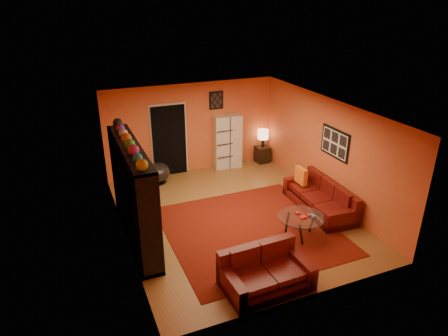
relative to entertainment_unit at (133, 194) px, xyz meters
name	(u,v)px	position (x,y,z in m)	size (l,w,h in m)	color
floor	(234,216)	(2.27, 0.00, -1.05)	(6.00, 6.00, 0.00)	brown
ceiling	(235,109)	(2.27, 0.00, 1.55)	(6.00, 6.00, 0.00)	white
wall_back	(192,128)	(2.27, 3.00, 0.25)	(6.00, 6.00, 0.00)	#D15A2D
wall_front	(310,234)	(2.27, -3.00, 0.25)	(6.00, 6.00, 0.00)	#D15A2D
wall_left	(121,184)	(-0.23, 0.00, 0.25)	(6.00, 6.00, 0.00)	#D15A2D
wall_right	(327,151)	(4.78, 0.00, 0.25)	(6.00, 6.00, 0.00)	#D15A2D
rug	(250,230)	(2.38, -0.70, -1.04)	(3.60, 3.60, 0.01)	#541109
doorway	(169,141)	(1.57, 2.96, -0.03)	(0.95, 0.10, 2.04)	black
wall_art_right	(335,143)	(4.75, -0.30, 0.55)	(0.03, 1.00, 0.70)	black
wall_art_back	(216,100)	(3.02, 2.98, 1.00)	(0.42, 0.03, 0.52)	black
entertainment_unit	(133,194)	(0.00, 0.00, 0.00)	(0.45, 3.00, 2.10)	black
tv	(136,194)	(0.05, 0.03, -0.04)	(0.13, 1.01, 0.58)	black
sofa	(322,198)	(4.41, -0.49, -0.76)	(0.98, 2.16, 0.85)	#4C0B0A
loveseat	(264,271)	(1.81, -2.42, -0.77)	(1.58, 0.98, 0.85)	#4C0B0A
throw_pillow	(301,176)	(4.22, 0.21, -0.42)	(0.12, 0.42, 0.42)	orange
coffee_table	(301,218)	(3.24, -1.34, -0.60)	(0.98, 0.98, 0.49)	silver
storage_cabinet	(228,142)	(3.31, 2.80, -0.24)	(0.81, 0.36, 1.62)	silver
bowl_chair	(157,173)	(1.07, 2.50, -0.74)	(0.71, 0.71, 0.58)	black
side_table	(262,154)	(4.47, 2.75, -0.80)	(0.40, 0.40, 0.50)	black
table_lamp	(263,135)	(4.47, 2.75, -0.16)	(0.33, 0.33, 0.55)	black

